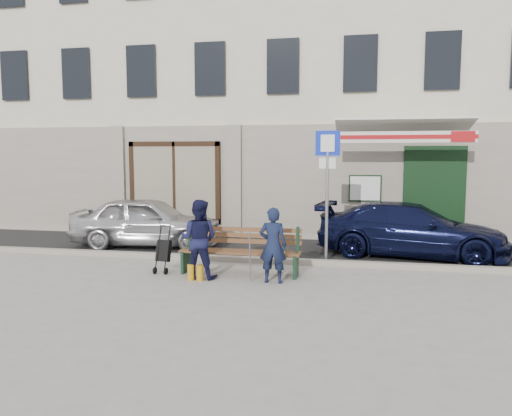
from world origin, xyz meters
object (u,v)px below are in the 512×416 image
(car_silver, at_px, (147,222))
(man, at_px, (273,245))
(bench, at_px, (238,251))
(stroller, at_px, (163,252))
(parking_sign, at_px, (327,174))
(car_navy, at_px, (411,230))
(woman, at_px, (199,239))

(car_silver, bearing_deg, man, -134.62)
(bench, bearing_deg, stroller, -174.27)
(parking_sign, height_order, bench, parking_sign)
(car_navy, height_order, bench, car_navy)
(car_silver, height_order, bench, car_silver)
(man, height_order, stroller, man)
(man, bearing_deg, bench, -34.79)
(parking_sign, distance_m, woman, 3.19)
(bench, height_order, man, man)
(man, bearing_deg, car_navy, -133.14)
(car_navy, bearing_deg, bench, 132.94)
(car_navy, distance_m, bench, 4.34)
(bench, xyz_separation_m, woman, (-0.65, -0.47, 0.30))
(bench, bearing_deg, car_silver, 140.66)
(car_silver, bearing_deg, car_navy, -95.85)
(car_silver, distance_m, bench, 3.85)
(car_silver, distance_m, parking_sign, 4.93)
(car_silver, height_order, car_navy, car_silver)
(parking_sign, height_order, man, parking_sign)
(woman, xyz_separation_m, stroller, (-0.85, 0.32, -0.34))
(car_navy, distance_m, parking_sign, 2.56)
(car_navy, relative_size, parking_sign, 1.50)
(bench, height_order, stroller, bench)
(car_navy, distance_m, man, 4.10)
(bench, bearing_deg, man, -33.94)
(bench, xyz_separation_m, man, (0.80, -0.54, 0.25))
(parking_sign, height_order, stroller, parking_sign)
(stroller, bearing_deg, man, -2.03)
(car_silver, height_order, stroller, car_silver)
(car_silver, distance_m, stroller, 2.99)
(parking_sign, xyz_separation_m, woman, (-2.32, -1.85, -1.19))
(parking_sign, height_order, woman, parking_sign)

